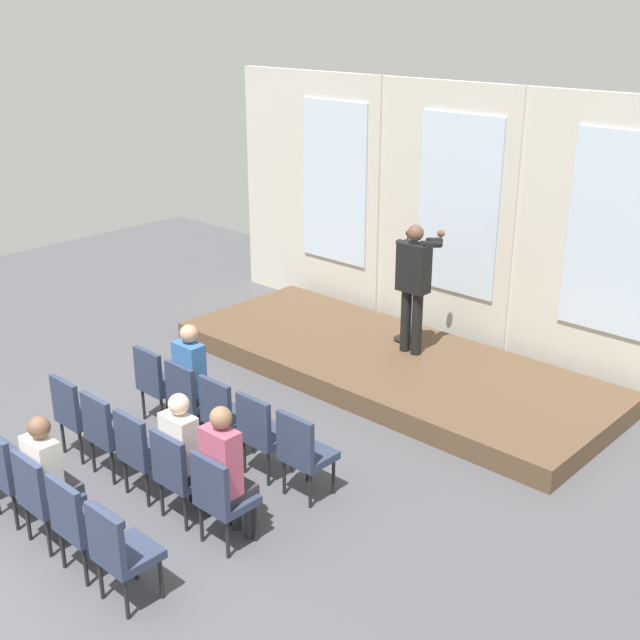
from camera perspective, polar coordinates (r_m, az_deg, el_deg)
The scene contains 23 objects.
ground_plane at distance 8.07m, azimuth -20.92°, elevation -15.56°, with size 17.99×17.99×0.00m, color #4C4C51.
rear_partition at distance 11.55m, azimuth 9.77°, elevation 6.89°, with size 8.47×0.14×3.68m.
stage_platform at distance 10.99m, azimuth 4.81°, elevation -3.11°, with size 5.96×2.35×0.28m, color brown.
speaker at distance 10.73m, azimuth 6.50°, elevation 2.79°, with size 0.52×0.69×1.74m.
mic_stand at distance 11.32m, azimuth 5.88°, elevation 0.19°, with size 0.28×0.28×1.56m.
chair_r0_c0 at distance 9.78m, azimuth -11.19°, elevation -4.09°, with size 0.46×0.44×0.94m.
chair_r0_c1 at distance 9.35m, azimuth -9.03°, elevation -5.17°, with size 0.46×0.44×0.94m.
audience_r0_c1 at distance 9.30m, azimuth -8.72°, elevation -3.79°, with size 0.36×0.39×1.37m.
chair_r0_c2 at distance 8.94m, azimuth -6.65°, elevation -6.33°, with size 0.46×0.44×0.94m.
chair_r0_c3 at distance 8.55m, azimuth -4.04°, elevation -7.60°, with size 0.46×0.44×0.94m.
chair_r0_c4 at distance 8.18m, azimuth -1.17°, elevation -8.96°, with size 0.46×0.44×0.94m.
chair_r1_c0 at distance 9.28m, azimuth -16.49°, elevation -6.06°, with size 0.46×0.44×0.94m.
chair_r1_c1 at distance 8.82m, azimuth -14.47°, elevation -7.32°, with size 0.46×0.44×0.94m.
chair_r1_c2 at distance 8.38m, azimuth -12.22°, elevation -8.70°, with size 0.46×0.44×0.94m.
chair_r1_c3 at distance 7.96m, azimuth -9.70°, elevation -10.21°, with size 0.46×0.44×0.94m.
audience_r1_c3 at distance 7.91m, azimuth -9.32°, elevation -8.79°, with size 0.36×0.39×1.31m.
chair_r1_c4 at distance 7.57m, azimuth -6.89°, elevation -11.86°, with size 0.46×0.44×0.94m.
audience_r1_c4 at distance 7.49m, azimuth -6.51°, elevation -10.15°, with size 0.36×0.39×1.39m.
chair_r2_c1 at distance 8.39m, azimuth -20.60°, elevation -9.64°, with size 0.46×0.44×0.94m.
chair_r2_c2 at distance 7.93m, azimuth -18.58°, elevation -11.27°, with size 0.46×0.44×0.94m.
audience_r2_c2 at distance 7.87m, azimuth -18.20°, elevation -9.95°, with size 0.36×0.39×1.28m.
chair_r2_c3 at distance 7.48m, azimuth -16.30°, elevation -13.08°, with size 0.46×0.44×0.94m.
chair_r2_c4 at distance 7.06m, azimuth -13.69°, elevation -15.09°, with size 0.46×0.44×0.94m.
Camera 1 is at (6.11, -2.52, 4.63)m, focal length 46.34 mm.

